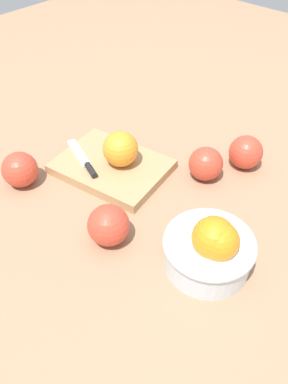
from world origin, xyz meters
TOP-DOWN VIEW (x-y plane):
  - ground_plane at (0.00, 0.00)m, footprint 2.40×2.40m
  - bowl at (-0.19, 0.10)m, footprint 0.16×0.16m
  - cutting_board at (0.13, 0.02)m, footprint 0.27×0.21m
  - orange_on_board at (0.11, 0.01)m, footprint 0.08×0.08m
  - knife at (0.17, 0.07)m, footprint 0.15×0.07m
  - apple_back_center at (-0.01, 0.17)m, footprint 0.08×0.08m
  - apple_front_left at (-0.08, -0.19)m, footprint 0.08×0.08m
  - apple_front_left_2 at (-0.04, -0.10)m, footprint 0.08×0.08m
  - apple_back_right at (0.24, 0.19)m, footprint 0.08×0.08m
  - citrus_peel at (0.00, -0.17)m, footprint 0.06×0.06m

SIDE VIEW (x-z plane):
  - ground_plane at x=0.00m, z-range 0.00..0.00m
  - citrus_peel at x=0.00m, z-range 0.00..0.01m
  - cutting_board at x=0.13m, z-range 0.00..0.02m
  - knife at x=0.17m, z-range 0.02..0.03m
  - apple_front_left_2 at x=-0.04m, z-range 0.00..0.08m
  - apple_front_left at x=-0.08m, z-range 0.00..0.08m
  - apple_back_right at x=0.24m, z-range 0.00..0.08m
  - apple_back_center at x=-0.01m, z-range 0.00..0.08m
  - bowl at x=-0.19m, z-range -0.01..0.10m
  - orange_on_board at x=0.11m, z-range 0.02..0.10m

